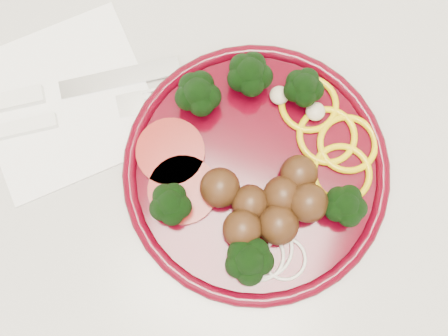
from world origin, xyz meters
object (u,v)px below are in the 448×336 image
(plate, at_px, (258,171))
(knife, at_px, (37,95))
(napkin, at_px, (66,101))
(fork, at_px, (38,124))

(plate, xyz_separation_m, knife, (-0.24, -0.00, -0.01))
(knife, bearing_deg, napkin, -22.66)
(napkin, height_order, knife, knife)
(plate, bearing_deg, napkin, 178.91)
(plate, bearing_deg, fork, -172.70)
(fork, bearing_deg, plate, -25.98)
(plate, bearing_deg, knife, -179.71)
(napkin, relative_size, fork, 0.91)
(plate, distance_m, fork, 0.23)
(plate, height_order, fork, plate)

